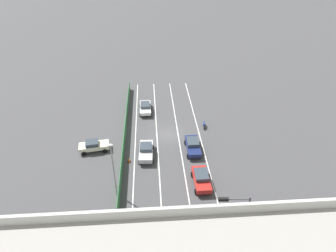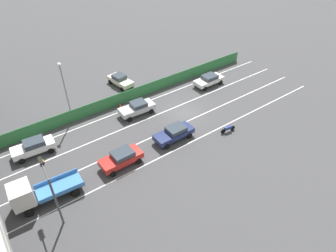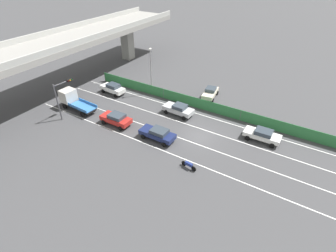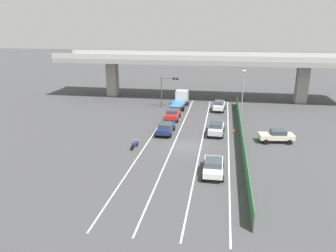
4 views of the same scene
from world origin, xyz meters
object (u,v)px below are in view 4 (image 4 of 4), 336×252
at_px(car_hatchback_white, 213,166).
at_px(street_lamp, 243,91).
at_px(car_sedan_red, 173,114).
at_px(motorcycle, 135,144).
at_px(traffic_cone, 234,130).
at_px(flatbed_truck_blue, 181,99).
at_px(parked_sedan_cream, 277,135).
at_px(car_sedan_white, 219,105).
at_px(car_sedan_silver, 216,128).
at_px(car_sedan_navy, 166,127).
at_px(traffic_light, 167,86).

distance_m(car_hatchback_white, street_lamp, 19.95).
bearing_deg(car_hatchback_white, car_sedan_red, 110.75).
bearing_deg(motorcycle, traffic_cone, 33.77).
relative_size(car_hatchback_white, motorcycle, 2.31).
bearing_deg(flatbed_truck_blue, parked_sedan_cream, -49.17).
bearing_deg(car_sedan_white, street_lamp, -58.53).
relative_size(car_sedan_silver, street_lamp, 0.60).
xyz_separation_m(car_sedan_silver, street_lamp, (3.52, 7.20, 3.72)).
height_order(car_hatchback_white, car_sedan_white, car_sedan_white).
height_order(parked_sedan_cream, traffic_cone, parked_sedan_cream).
bearing_deg(street_lamp, car_sedan_white, 121.47).
xyz_separation_m(car_sedan_silver, motorcycle, (-9.32, -6.65, -0.44)).
bearing_deg(car_sedan_white, motorcycle, -116.04).
height_order(car_sedan_navy, car_sedan_white, car_sedan_white).
distance_m(car_sedan_red, traffic_light, 8.21).
height_order(car_sedan_navy, parked_sedan_cream, parked_sedan_cream).
height_order(street_lamp, traffic_cone, street_lamp).
xyz_separation_m(car_sedan_silver, traffic_cone, (2.35, 1.15, -0.58)).
bearing_deg(car_sedan_silver, traffic_light, 123.79).
distance_m(flatbed_truck_blue, traffic_cone, 16.23).
xyz_separation_m(street_lamp, traffic_cone, (-1.17, -6.05, -4.30)).
bearing_deg(traffic_light, car_sedan_white, -3.97).
distance_m(car_sedan_silver, motorcycle, 11.46).
height_order(car_hatchback_white, motorcycle, car_hatchback_white).
xyz_separation_m(car_sedan_white, car_sedan_silver, (-0.14, -12.71, -0.05)).
bearing_deg(parked_sedan_cream, traffic_light, 137.44).
bearing_deg(car_sedan_navy, car_sedan_white, 63.28).
bearing_deg(traffic_cone, traffic_light, 132.76).
relative_size(car_sedan_silver, traffic_light, 0.84).
bearing_deg(car_sedan_navy, car_sedan_red, 90.96).
xyz_separation_m(car_hatchback_white, traffic_light, (-9.00, 25.43, 2.97)).
distance_m(car_hatchback_white, parked_sedan_cream, 12.75).
bearing_deg(traffic_light, flatbed_truck_blue, 29.13).
bearing_deg(flatbed_truck_blue, car_sedan_navy, -90.06).
bearing_deg(car_sedan_navy, traffic_cone, 12.23).
xyz_separation_m(flatbed_truck_blue, traffic_cone, (8.99, -13.47, -1.06)).
bearing_deg(car_sedan_red, car_hatchback_white, -69.25).
xyz_separation_m(car_sedan_white, flatbed_truck_blue, (-6.79, 1.90, 0.43)).
xyz_separation_m(car_sedan_navy, car_hatchback_white, (6.73, -11.28, -0.01)).
relative_size(parked_sedan_cream, traffic_light, 0.81).
distance_m(car_sedan_silver, traffic_light, 16.32).
distance_m(car_hatchback_white, motorcycle, 10.85).
distance_m(street_lamp, traffic_cone, 7.52).
relative_size(car_sedan_navy, flatbed_truck_blue, 0.75).
xyz_separation_m(car_sedan_navy, parked_sedan_cream, (14.10, -0.89, 0.00)).
bearing_deg(traffic_light, car_sedan_navy, -80.89).
bearing_deg(motorcycle, car_sedan_red, 78.62).
bearing_deg(traffic_cone, parked_sedan_cream, -29.12).
bearing_deg(traffic_light, traffic_cone, -47.24).
relative_size(car_sedan_red, car_sedan_silver, 0.96).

